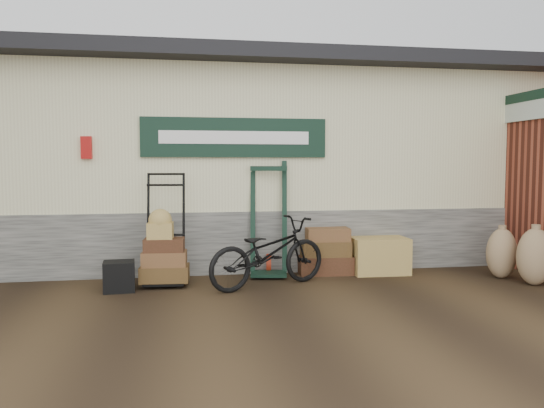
# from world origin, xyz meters

# --- Properties ---
(ground) EXTENTS (80.00, 80.00, 0.00)m
(ground) POSITION_xyz_m (0.00, 0.00, 0.00)
(ground) COLOR black
(ground) RESTS_ON ground
(station_building) EXTENTS (14.40, 4.10, 3.20)m
(station_building) POSITION_xyz_m (-0.01, 2.74, 1.61)
(station_building) COLOR #4C4C47
(station_building) RESTS_ON ground
(brick_outbuilding) EXTENTS (1.71, 4.51, 2.62)m
(brick_outbuilding) POSITION_xyz_m (4.70, 1.19, 1.30)
(brick_outbuilding) COLOR maroon
(brick_outbuilding) RESTS_ON ground
(porter_trolley) EXTENTS (0.78, 0.61, 1.49)m
(porter_trolley) POSITION_xyz_m (-1.26, 0.58, 0.75)
(porter_trolley) COLOR black
(porter_trolley) RESTS_ON ground
(green_barrow) EXTENTS (0.66, 0.58, 1.62)m
(green_barrow) POSITION_xyz_m (0.16, 0.85, 0.81)
(green_barrow) COLOR black
(green_barrow) RESTS_ON ground
(suitcase_stack) EXTENTS (0.79, 0.53, 0.68)m
(suitcase_stack) POSITION_xyz_m (0.98, 0.85, 0.34)
(suitcase_stack) COLOR #3A2312
(suitcase_stack) RESTS_ON ground
(wicker_hamper) EXTENTS (0.81, 0.54, 0.52)m
(wicker_hamper) POSITION_xyz_m (1.76, 0.73, 0.26)
(wicker_hamper) COLOR olive
(wicker_hamper) RESTS_ON ground
(black_trunk) EXTENTS (0.40, 0.35, 0.38)m
(black_trunk) POSITION_xyz_m (-1.82, 0.22, 0.19)
(black_trunk) COLOR black
(black_trunk) RESTS_ON ground
(bicycle) EXTENTS (1.23, 1.80, 0.99)m
(bicycle) POSITION_xyz_m (0.04, 0.15, 0.50)
(bicycle) COLOR black
(bicycle) RESTS_ON ground
(burlap_sack_left) EXTENTS (0.48, 0.42, 0.69)m
(burlap_sack_left) POSITION_xyz_m (3.31, 0.13, 0.35)
(burlap_sack_left) COLOR olive
(burlap_sack_left) RESTS_ON ground
(burlap_sack_right) EXTENTS (0.54, 0.48, 0.75)m
(burlap_sack_right) POSITION_xyz_m (3.49, -0.33, 0.37)
(burlap_sack_right) COLOR olive
(burlap_sack_right) RESTS_ON ground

